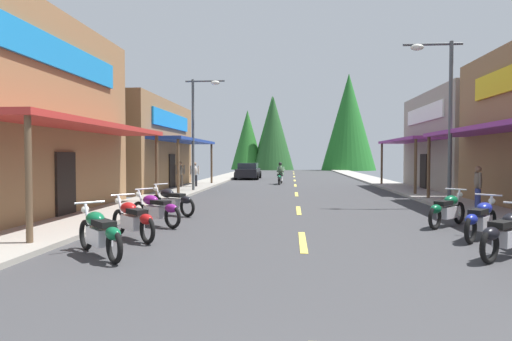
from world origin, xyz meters
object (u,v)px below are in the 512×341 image
(streetlamp_left, at_px, (199,119))
(motorcycle_parked_right_2, at_px, (481,219))
(streetlamp_right, at_px, (442,100))
(motorcycle_parked_left_0, at_px, (100,232))
(pedestrian_browsing, at_px, (478,185))
(parked_car_curbside, at_px, (248,171))
(motorcycle_parked_right_3, at_px, (447,209))
(motorcycle_parked_left_1, at_px, (133,219))
(motorcycle_parked_left_3, at_px, (172,201))
(rider_cruising_lead, at_px, (280,175))
(pedestrian_waiting, at_px, (180,173))
(pedestrian_by_shop, at_px, (195,173))
(motorcycle_parked_left_2, at_px, (156,209))
(motorcycle_parked_right_1, at_px, (507,233))

(streetlamp_left, height_order, motorcycle_parked_right_2, streetlamp_left)
(streetlamp_right, xyz_separation_m, motorcycle_parked_left_0, (-9.28, -8.43, -3.57))
(streetlamp_left, height_order, motorcycle_parked_left_0, streetlamp_left)
(pedestrian_browsing, height_order, parked_car_curbside, pedestrian_browsing)
(motorcycle_parked_right_3, distance_m, motorcycle_parked_left_1, 8.42)
(motorcycle_parked_right_3, bearing_deg, motorcycle_parked_left_3, 122.67)
(motorcycle_parked_left_3, relative_size, rider_cruising_lead, 0.88)
(motorcycle_parked_left_0, bearing_deg, motorcycle_parked_left_1, -44.89)
(rider_cruising_lead, relative_size, pedestrian_browsing, 1.32)
(motorcycle_parked_left_3, height_order, pedestrian_waiting, pedestrian_waiting)
(pedestrian_waiting, bearing_deg, pedestrian_browsing, 32.63)
(motorcycle_parked_right_2, distance_m, motorcycle_parked_left_0, 8.51)
(streetlamp_left, xyz_separation_m, motorcycle_parked_right_3, (9.36, -10.61, -3.53))
(streetlamp_right, distance_m, motorcycle_parked_left_3, 10.51)
(streetlamp_right, bearing_deg, motorcycle_parked_left_3, -164.79)
(motorcycle_parked_right_2, distance_m, pedestrian_by_shop, 18.45)
(motorcycle_parked_left_1, distance_m, motorcycle_parked_left_2, 1.92)
(motorcycle_parked_left_2, height_order, pedestrian_browsing, pedestrian_browsing)
(motorcycle_parked_left_0, bearing_deg, motorcycle_parked_left_3, -42.80)
(pedestrian_waiting, bearing_deg, rider_cruising_lead, 105.44)
(motorcycle_parked_right_3, xyz_separation_m, pedestrian_by_shop, (-10.27, 13.42, 0.44))
(rider_cruising_lead, bearing_deg, motorcycle_parked_right_2, -160.24)
(motorcycle_parked_left_2, bearing_deg, motorcycle_parked_left_0, 125.53)
(motorcycle_parked_left_2, height_order, motorcycle_parked_left_3, same)
(pedestrian_waiting, height_order, parked_car_curbside, pedestrian_waiting)
(motorcycle_parked_left_2, bearing_deg, motorcycle_parked_right_1, -167.36)
(streetlamp_left, bearing_deg, motorcycle_parked_left_0, -84.88)
(motorcycle_parked_right_1, relative_size, motorcycle_parked_left_3, 0.89)
(streetlamp_right, xyz_separation_m, motorcycle_parked_right_3, (-1.24, -4.20, -3.57))
(streetlamp_right, xyz_separation_m, motorcycle_parked_left_1, (-9.29, -6.68, -3.57))
(rider_cruising_lead, bearing_deg, motorcycle_parked_left_2, 175.38)
(motorcycle_parked_left_0, xyz_separation_m, pedestrian_waiting, (-3.08, 17.41, 0.48))
(motorcycle_parked_left_0, xyz_separation_m, rider_cruising_lead, (2.92, 21.94, 0.17))
(motorcycle_parked_left_3, relative_size, pedestrian_by_shop, 1.16)
(streetlamp_left, distance_m, motorcycle_parked_right_3, 14.58)
(motorcycle_parked_left_1, bearing_deg, motorcycle_parked_right_1, -145.21)
(motorcycle_parked_left_0, bearing_deg, motorcycle_parked_right_3, -107.60)
(streetlamp_left, xyz_separation_m, pedestrian_by_shop, (-0.91, 2.81, -3.09))
(motorcycle_parked_right_2, bearing_deg, streetlamp_right, 29.20)
(motorcycle_parked_right_2, distance_m, pedestrian_browsing, 5.76)
(streetlamp_right, relative_size, parked_car_curbside, 1.45)
(rider_cruising_lead, bearing_deg, parked_car_curbside, 28.44)
(motorcycle_parked_left_0, xyz_separation_m, motorcycle_parked_left_1, (-0.01, 1.75, 0.00))
(motorcycle_parked_right_1, height_order, motorcycle_parked_left_1, same)
(pedestrian_by_shop, xyz_separation_m, pedestrian_waiting, (-0.85, -0.23, 0.03))
(motorcycle_parked_left_3, bearing_deg, parked_car_curbside, -59.39)
(rider_cruising_lead, xyz_separation_m, parked_car_curbside, (-2.98, 6.78, 0.03))
(motorcycle_parked_right_2, relative_size, motorcycle_parked_left_1, 1.05)
(streetlamp_right, bearing_deg, motorcycle_parked_left_1, -144.27)
(motorcycle_parked_left_1, distance_m, pedestrian_browsing, 11.96)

